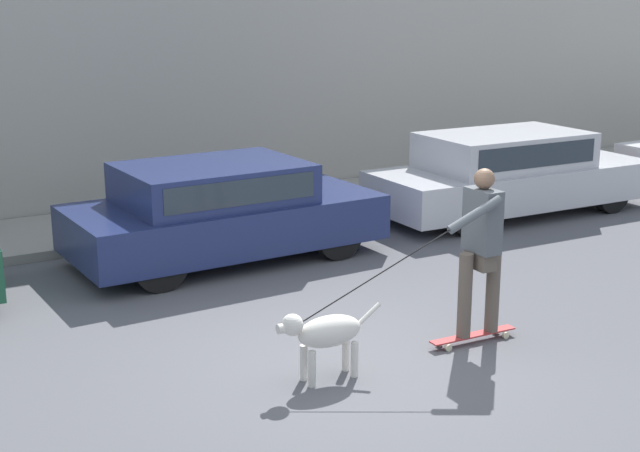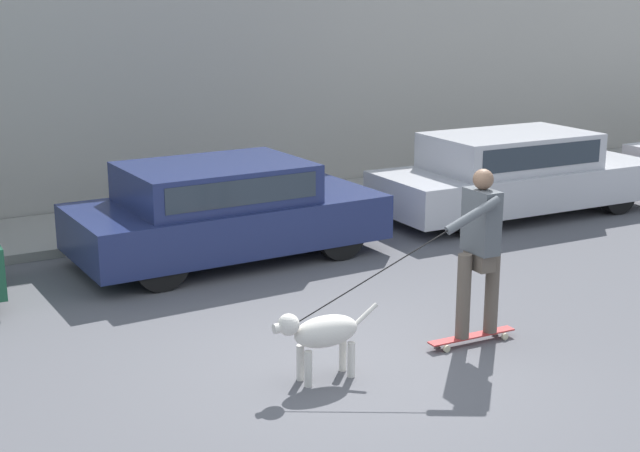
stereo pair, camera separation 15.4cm
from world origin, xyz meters
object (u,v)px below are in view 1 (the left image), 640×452
(dog, at_px, (325,333))
(fire_hydrant, at_px, (596,166))
(parked_car_1, at_px, (222,212))
(parked_car_2, at_px, (510,174))
(skateboarder, at_px, (480,245))

(dog, bearing_deg, fire_hydrant, -149.45)
(parked_car_1, distance_m, parked_car_2, 4.90)
(parked_car_1, distance_m, dog, 3.98)
(parked_car_2, xyz_separation_m, dog, (-5.66, -3.91, -0.19))
(fire_hydrant, bearing_deg, skateboarder, -144.91)
(skateboarder, distance_m, fire_hydrant, 8.26)
(parked_car_1, height_order, skateboarder, skateboarder)
(dog, xyz_separation_m, fire_hydrant, (8.49, 4.74, -0.10))
(parked_car_2, distance_m, dog, 6.88)
(parked_car_2, xyz_separation_m, skateboarder, (-3.91, -3.90, 0.37))
(parked_car_1, relative_size, parked_car_2, 0.87)
(parked_car_2, relative_size, dog, 4.42)
(parked_car_1, height_order, parked_car_2, parked_car_2)
(parked_car_1, bearing_deg, skateboarder, -77.25)
(dog, relative_size, skateboarder, 0.41)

